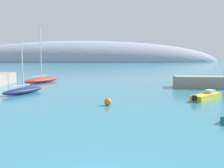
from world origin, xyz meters
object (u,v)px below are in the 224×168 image
Objects in this scene: sailboat_red_near_shore at (42,80)px; sailboat_navy_outer_mooring at (23,90)px; motorboat_yellow_outer at (207,96)px; mooring_buoy_orange at (108,102)px.

sailboat_red_near_shore reaches higher than sailboat_navy_outer_mooring.
sailboat_navy_outer_mooring is at bearing 126.45° from motorboat_yellow_outer.
sailboat_navy_outer_mooring is at bearing -142.64° from sailboat_red_near_shore.
motorboat_yellow_outer is 12.33m from mooring_buoy_orange.
motorboat_yellow_outer is at bearing -72.40° from sailboat_navy_outer_mooring.
mooring_buoy_orange is at bearing -118.60° from sailboat_red_near_shore.
sailboat_red_near_shore is 1.48× the size of sailboat_navy_outer_mooring.
sailboat_red_near_shore is at bearing 100.12° from motorboat_yellow_outer.
mooring_buoy_orange is (11.43, -8.54, -0.08)m from sailboat_navy_outer_mooring.
sailboat_red_near_shore is at bearing 118.44° from mooring_buoy_orange.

